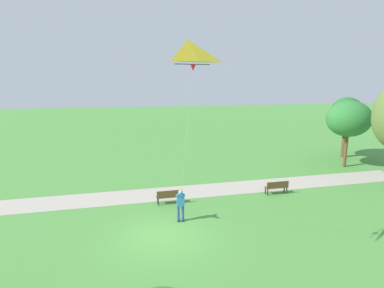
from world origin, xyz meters
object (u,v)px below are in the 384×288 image
park_bench_near_walkway (169,196)px  park_bench_far_walkway (277,186)px  tree_lakeside_near (349,119)px  person_kite_flyer (181,203)px  flying_kite (188,56)px  tree_treeline_left (347,117)px

park_bench_near_walkway → park_bench_far_walkway: size_ratio=1.00×
park_bench_near_walkway → tree_lakeside_near: size_ratio=0.28×
tree_lakeside_near → person_kite_flyer: bearing=-61.4°
person_kite_flyer → park_bench_near_walkway: (-2.43, -0.38, -0.54)m
park_bench_far_walkway → tree_lakeside_near: 10.17m
park_bench_near_walkway → park_bench_far_walkway: same height
person_kite_flyer → flying_kite: flying_kite is taller
person_kite_flyer → flying_kite: 8.53m
park_bench_far_walkway → tree_treeline_left: 13.06m
person_kite_flyer → tree_lakeside_near: tree_lakeside_near is taller
park_bench_far_walkway → person_kite_flyer: bearing=-65.9°
park_bench_near_walkway → park_bench_far_walkway: 7.00m
flying_kite → park_bench_near_walkway: flying_kite is taller
flying_kite → park_bench_near_walkway: (-7.03, -0.13, -7.72)m
flying_kite → park_bench_far_walkway: size_ratio=4.56×
flying_kite → tree_lakeside_near: 20.01m
person_kite_flyer → tree_lakeside_near: bearing=118.6°
park_bench_far_walkway → tree_lakeside_near: (-5.06, 8.10, 3.49)m
person_kite_flyer → tree_lakeside_near: 16.99m
flying_kite → tree_lakeside_near: (-12.61, 14.94, -4.23)m
tree_lakeside_near → park_bench_far_walkway: bearing=-58.0°
park_bench_far_walkway → park_bench_near_walkway: bearing=-85.7°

